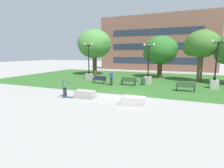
{
  "coord_description": "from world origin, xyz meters",
  "views": [
    {
      "loc": [
        5.1,
        -14.58,
        3.69
      ],
      "look_at": [
        -0.29,
        -1.4,
        1.2
      ],
      "focal_mm": 28.0,
      "sensor_mm": 36.0,
      "label": 1
    }
  ],
  "objects_px": {
    "skateboard": "(68,97)",
    "lamp_post_center": "(89,72)",
    "person_skateboarder": "(65,86)",
    "lamp_post_right": "(148,76)",
    "park_bench_near_left": "(185,86)",
    "trash_bin": "(143,81)",
    "lamp_post_left": "(215,79)",
    "park_bench_near_right": "(129,81)",
    "concrete_block_left": "(133,101)",
    "park_bench_far_left": "(99,79)",
    "concrete_block_center": "(85,94)",
    "person_bystander_near_lawn": "(111,77)"
  },
  "relations": [
    {
      "from": "person_skateboarder",
      "to": "lamp_post_center",
      "type": "height_order",
      "value": "lamp_post_center"
    },
    {
      "from": "concrete_block_center",
      "to": "lamp_post_right",
      "type": "relative_size",
      "value": 0.36
    },
    {
      "from": "concrete_block_center",
      "to": "park_bench_near_right",
      "type": "distance_m",
      "value": 7.28
    },
    {
      "from": "person_skateboarder",
      "to": "skateboard",
      "type": "height_order",
      "value": "person_skateboarder"
    },
    {
      "from": "concrete_block_left",
      "to": "person_skateboarder",
      "type": "bearing_deg",
      "value": 179.59
    },
    {
      "from": "park_bench_near_left",
      "to": "skateboard",
      "type": "bearing_deg",
      "value": -144.75
    },
    {
      "from": "park_bench_near_left",
      "to": "park_bench_far_left",
      "type": "height_order",
      "value": "same"
    },
    {
      "from": "skateboard",
      "to": "park_bench_near_left",
      "type": "xyz_separation_m",
      "value": [
        9.2,
        6.5,
        0.45
      ]
    },
    {
      "from": "concrete_block_center",
      "to": "trash_bin",
      "type": "bearing_deg",
      "value": 67.05
    },
    {
      "from": "skateboard",
      "to": "lamp_post_center",
      "type": "xyz_separation_m",
      "value": [
        -3.34,
        9.48,
        0.99
      ]
    },
    {
      "from": "lamp_post_left",
      "to": "skateboard",
      "type": "bearing_deg",
      "value": -142.61
    },
    {
      "from": "park_bench_far_left",
      "to": "lamp_post_right",
      "type": "distance_m",
      "value": 6.02
    },
    {
      "from": "concrete_block_center",
      "to": "lamp_post_right",
      "type": "xyz_separation_m",
      "value": [
        3.57,
        8.89,
        0.73
      ]
    },
    {
      "from": "person_bystander_near_lawn",
      "to": "lamp_post_right",
      "type": "bearing_deg",
      "value": 35.67
    },
    {
      "from": "skateboard",
      "to": "trash_bin",
      "type": "relative_size",
      "value": 1.08
    },
    {
      "from": "lamp_post_right",
      "to": "person_bystander_near_lawn",
      "type": "xyz_separation_m",
      "value": [
        -3.73,
        -2.68,
        -0.05
      ]
    },
    {
      "from": "concrete_block_center",
      "to": "park_bench_far_left",
      "type": "distance_m",
      "value": 7.29
    },
    {
      "from": "person_skateboarder",
      "to": "lamp_post_left",
      "type": "xyz_separation_m",
      "value": [
        12.36,
        9.15,
        0.11
      ]
    },
    {
      "from": "person_skateboarder",
      "to": "lamp_post_left",
      "type": "height_order",
      "value": "lamp_post_left"
    },
    {
      "from": "lamp_post_left",
      "to": "park_bench_near_right",
      "type": "bearing_deg",
      "value": -169.95
    },
    {
      "from": "park_bench_near_right",
      "to": "lamp_post_left",
      "type": "xyz_separation_m",
      "value": [
        8.99,
        1.59,
        0.54
      ]
    },
    {
      "from": "person_skateboarder",
      "to": "park_bench_near_left",
      "type": "height_order",
      "value": "person_skateboarder"
    },
    {
      "from": "concrete_block_center",
      "to": "lamp_post_center",
      "type": "bearing_deg",
      "value": 117.69
    },
    {
      "from": "park_bench_near_left",
      "to": "trash_bin",
      "type": "distance_m",
      "value": 4.88
    },
    {
      "from": "concrete_block_left",
      "to": "lamp_post_right",
      "type": "bearing_deg",
      "value": 94.33
    },
    {
      "from": "person_skateboarder",
      "to": "lamp_post_center",
      "type": "xyz_separation_m",
      "value": [
        -3.01,
        9.43,
        0.11
      ]
    },
    {
      "from": "lamp_post_right",
      "to": "trash_bin",
      "type": "distance_m",
      "value": 1.31
    },
    {
      "from": "park_bench_near_left",
      "to": "person_bystander_near_lawn",
      "type": "height_order",
      "value": "person_bystander_near_lawn"
    },
    {
      "from": "park_bench_near_left",
      "to": "park_bench_near_right",
      "type": "height_order",
      "value": "same"
    },
    {
      "from": "lamp_post_left",
      "to": "trash_bin",
      "type": "relative_size",
      "value": 5.48
    },
    {
      "from": "concrete_block_center",
      "to": "person_skateboarder",
      "type": "xyz_separation_m",
      "value": [
        -1.69,
        -0.47,
        0.66
      ]
    },
    {
      "from": "park_bench_far_left",
      "to": "lamp_post_center",
      "type": "xyz_separation_m",
      "value": [
        -2.59,
        1.99,
        0.54
      ]
    },
    {
      "from": "skateboard",
      "to": "lamp_post_right",
      "type": "xyz_separation_m",
      "value": [
        4.94,
        9.41,
        0.95
      ]
    },
    {
      "from": "park_bench_near_right",
      "to": "trash_bin",
      "type": "bearing_deg",
      "value": 22.21
    },
    {
      "from": "park_bench_near_right",
      "to": "lamp_post_left",
      "type": "bearing_deg",
      "value": 10.05
    },
    {
      "from": "concrete_block_left",
      "to": "person_skateboarder",
      "type": "relative_size",
      "value": 1.09
    },
    {
      "from": "park_bench_near_left",
      "to": "person_bystander_near_lawn",
      "type": "relative_size",
      "value": 1.07
    },
    {
      "from": "person_skateboarder",
      "to": "lamp_post_right",
      "type": "bearing_deg",
      "value": 60.65
    },
    {
      "from": "person_bystander_near_lawn",
      "to": "concrete_block_left",
      "type": "bearing_deg",
      "value": -56.54
    },
    {
      "from": "park_bench_far_left",
      "to": "lamp_post_right",
      "type": "relative_size",
      "value": 0.37
    },
    {
      "from": "concrete_block_center",
      "to": "park_bench_far_left",
      "type": "relative_size",
      "value": 0.98
    },
    {
      "from": "park_bench_near_left",
      "to": "lamp_post_left",
      "type": "bearing_deg",
      "value": 43.56
    },
    {
      "from": "concrete_block_left",
      "to": "skateboard",
      "type": "distance_m",
      "value": 5.65
    },
    {
      "from": "concrete_block_center",
      "to": "person_bystander_near_lawn",
      "type": "height_order",
      "value": "person_bystander_near_lawn"
    },
    {
      "from": "concrete_block_left",
      "to": "park_bench_near_right",
      "type": "distance_m",
      "value": 8.03
    },
    {
      "from": "person_skateboarder",
      "to": "lamp_post_right",
      "type": "relative_size",
      "value": 0.34
    },
    {
      "from": "concrete_block_left",
      "to": "park_bench_far_left",
      "type": "bearing_deg",
      "value": 130.53
    },
    {
      "from": "park_bench_far_left",
      "to": "lamp_post_right",
      "type": "bearing_deg",
      "value": 18.65
    },
    {
      "from": "concrete_block_left",
      "to": "park_bench_far_left",
      "type": "relative_size",
      "value": 1.02
    },
    {
      "from": "park_bench_far_left",
      "to": "trash_bin",
      "type": "bearing_deg",
      "value": 8.06
    }
  ]
}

